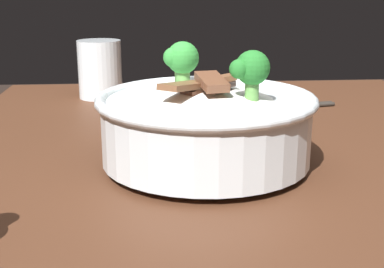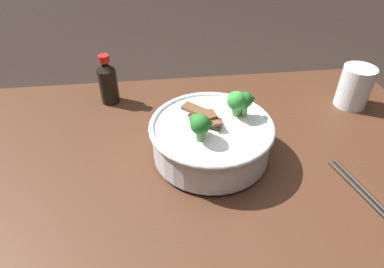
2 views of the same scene
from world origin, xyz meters
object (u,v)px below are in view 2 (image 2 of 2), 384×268
rice_bowl (211,136)px  soy_sauce_bottle (108,82)px  drinking_glass (354,89)px  chopsticks_pair (368,197)px

rice_bowl → soy_sauce_bottle: rice_bowl is taller
rice_bowl → soy_sauce_bottle: (-0.22, 0.24, 0.00)m
soy_sauce_bottle → drinking_glass: bearing=-8.3°
rice_bowl → chopsticks_pair: 0.31m
rice_bowl → soy_sauce_bottle: 0.33m
drinking_glass → soy_sauce_bottle: soy_sauce_bottle is taller
rice_bowl → soy_sauce_bottle: bearing=132.6°
rice_bowl → drinking_glass: size_ratio=2.39×
drinking_glass → chopsticks_pair: (-0.12, -0.30, -0.04)m
drinking_glass → soy_sauce_bottle: bearing=171.7°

